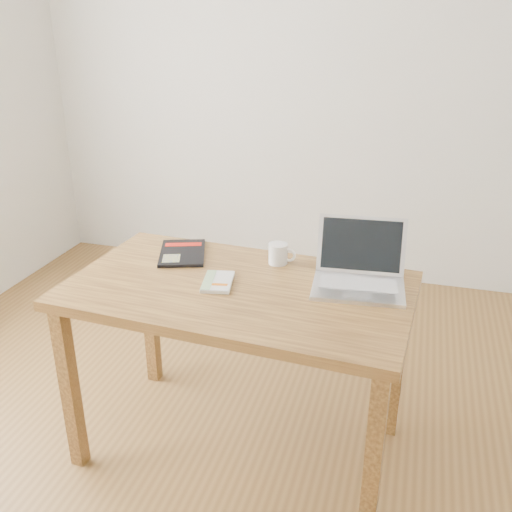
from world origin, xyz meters
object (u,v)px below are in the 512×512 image
(laptop, at_px, (359,272))
(coffee_mug, at_px, (279,253))
(black_guidebook, at_px, (182,253))
(desk, at_px, (239,307))
(white_guidebook, at_px, (218,282))

(laptop, height_order, coffee_mug, laptop)
(laptop, distance_m, coffee_mug, 0.35)
(black_guidebook, height_order, laptop, laptop)
(desk, bearing_deg, black_guidebook, 149.49)
(white_guidebook, relative_size, black_guidebook, 0.60)
(laptop, bearing_deg, desk, -167.36)
(white_guidebook, distance_m, laptop, 0.52)
(desk, distance_m, laptop, 0.47)
(desk, xyz_separation_m, black_guidebook, (-0.31, 0.21, 0.10))
(black_guidebook, xyz_separation_m, laptop, (0.74, -0.08, 0.04))
(laptop, bearing_deg, coffee_mug, 157.65)
(white_guidebook, xyz_separation_m, coffee_mug, (0.17, 0.24, 0.04))
(black_guidebook, distance_m, laptop, 0.74)
(desk, relative_size, coffee_mug, 11.71)
(desk, height_order, laptop, laptop)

